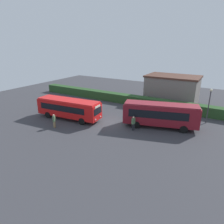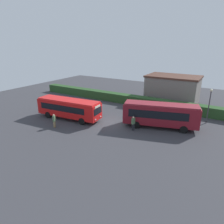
{
  "view_description": "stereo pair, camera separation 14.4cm",
  "coord_description": "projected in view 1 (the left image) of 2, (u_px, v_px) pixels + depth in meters",
  "views": [
    {
      "loc": [
        13.85,
        -22.7,
        10.84
      ],
      "look_at": [
        0.31,
        0.12,
        1.62
      ],
      "focal_mm": 32.2,
      "sensor_mm": 36.0,
      "label": 1
    },
    {
      "loc": [
        13.97,
        -22.63,
        10.84
      ],
      "look_at": [
        0.31,
        0.12,
        1.62
      ],
      "focal_mm": 32.2,
      "sensor_mm": 36.0,
      "label": 2
    }
  ],
  "objects": [
    {
      "name": "hedge_row",
      "position": [
        138.0,
        101.0,
        36.48
      ],
      "size": [
        44.0,
        1.69,
        1.61
      ],
      "primitive_type": "cube",
      "color": "#264922",
      "rests_on": "ground_plane"
    },
    {
      "name": "person_left",
      "position": [
        54.0,
        121.0,
        26.77
      ],
      "size": [
        0.47,
        0.56,
        1.86
      ],
      "rotation": [
        0.0,
        0.0,
        0.52
      ],
      "color": "olive",
      "rests_on": "ground_plane"
    },
    {
      "name": "traffic_cone",
      "position": [
        56.0,
        103.0,
        37.17
      ],
      "size": [
        0.36,
        0.36,
        0.6
      ],
      "primitive_type": "cone",
      "color": "orange",
      "rests_on": "ground_plane"
    },
    {
      "name": "person_right",
      "position": [
        133.0,
        123.0,
        25.89
      ],
      "size": [
        0.35,
        0.54,
        1.91
      ],
      "rotation": [
        0.0,
        0.0,
        6.09
      ],
      "color": "black",
      "rests_on": "ground_plane"
    },
    {
      "name": "bus_maroon",
      "position": [
        160.0,
        114.0,
        26.46
      ],
      "size": [
        9.92,
        4.93,
        3.32
      ],
      "rotation": [
        0.0,
        0.0,
        0.28
      ],
      "color": "maroon",
      "rests_on": "ground_plane"
    },
    {
      "name": "person_center",
      "position": [
        134.0,
        114.0,
        29.49
      ],
      "size": [
        0.46,
        0.36,
        1.76
      ],
      "rotation": [
        0.0,
        0.0,
        1.83
      ],
      "color": "#4C6B47",
      "rests_on": "ground_plane"
    },
    {
      "name": "depot_building",
      "position": [
        172.0,
        89.0,
        37.9
      ],
      "size": [
        9.53,
        6.08,
        5.05
      ],
      "color": "slate",
      "rests_on": "ground_plane"
    },
    {
      "name": "ground_plane",
      "position": [
        110.0,
        123.0,
        28.67
      ],
      "size": [
        64.0,
        64.0,
        0.0
      ],
      "primitive_type": "plane",
      "color": "#38383D"
    },
    {
      "name": "bus_red",
      "position": [
        69.0,
        108.0,
        29.59
      ],
      "size": [
        10.08,
        3.4,
        2.97
      ],
      "rotation": [
        0.0,
        0.0,
        0.09
      ],
      "color": "red",
      "rests_on": "ground_plane"
    },
    {
      "name": "lamppost",
      "position": [
        209.0,
        102.0,
        27.57
      ],
      "size": [
        0.36,
        0.36,
        4.93
      ],
      "color": "#38383D",
      "rests_on": "ground_plane"
    }
  ]
}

